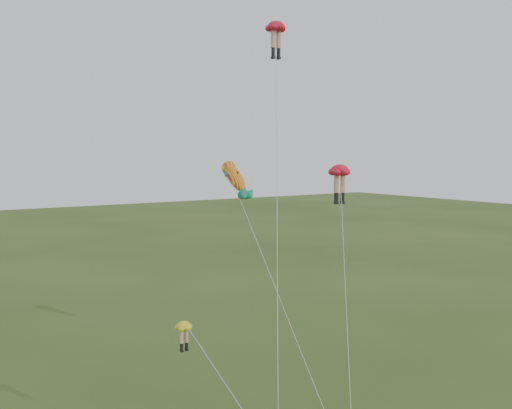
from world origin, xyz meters
TOP-DOWN VIEW (x-y plane):
  - legs_kite_red_high at (4.58, 8.43)m, footprint 7.45×10.31m
  - legs_kite_red_mid at (7.78, 5.70)m, footprint 6.01×7.81m
  - legs_kite_yellow at (-5.05, 2.21)m, footprint 3.31×6.94m
  - fish_kite at (0.26, 6.53)m, footprint 1.83×9.99m

SIDE VIEW (x-z plane):
  - legs_kite_yellow at x=-5.05m, z-range 3.00..10.46m
  - fish_kite at x=0.26m, z-range 6.46..21.91m
  - legs_kite_red_mid at x=7.78m, z-range 6.71..21.68m
  - legs_kite_red_high at x=4.58m, z-range 11.14..35.38m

